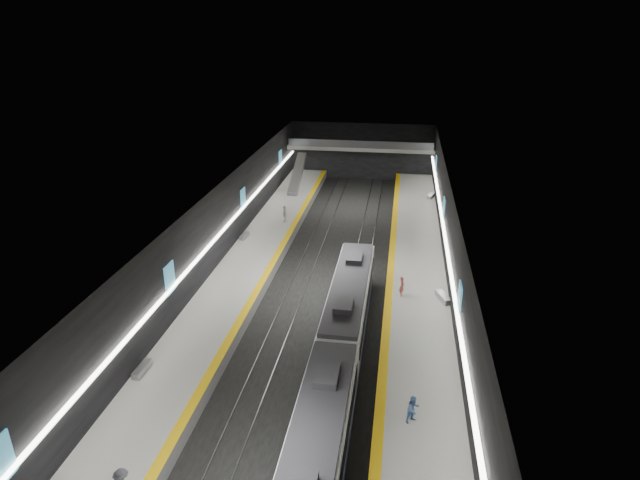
% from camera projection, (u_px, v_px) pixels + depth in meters
% --- Properties ---
extents(ground, '(70.00, 70.00, 0.00)m').
position_uv_depth(ground, '(326.00, 292.00, 45.07)').
color(ground, black).
rests_on(ground, ground).
extents(ceiling, '(20.00, 70.00, 0.04)m').
position_uv_depth(ceiling, '(326.00, 202.00, 42.00)').
color(ceiling, beige).
rests_on(ceiling, wall_left).
extents(wall_left, '(0.04, 70.00, 8.00)m').
position_uv_depth(wall_left, '(209.00, 242.00, 44.96)').
color(wall_left, black).
rests_on(wall_left, ground).
extents(wall_right, '(0.04, 70.00, 8.00)m').
position_uv_depth(wall_right, '(451.00, 257.00, 42.11)').
color(wall_right, black).
rests_on(wall_right, ground).
extents(wall_back, '(20.00, 0.04, 8.00)m').
position_uv_depth(wall_back, '(362.00, 151.00, 75.47)').
color(wall_back, black).
rests_on(wall_back, ground).
extents(platform_left, '(5.00, 70.00, 1.00)m').
position_uv_depth(platform_left, '(240.00, 281.00, 45.94)').
color(platform_left, slate).
rests_on(platform_left, ground).
extents(tile_surface_left, '(5.00, 70.00, 0.02)m').
position_uv_depth(tile_surface_left, '(239.00, 275.00, 45.75)').
color(tile_surface_left, '#ABABA6').
rests_on(tile_surface_left, platform_left).
extents(tactile_strip_left, '(0.60, 70.00, 0.02)m').
position_uv_depth(tactile_strip_left, '(264.00, 277.00, 45.43)').
color(tactile_strip_left, yellow).
rests_on(tactile_strip_left, platform_left).
extents(platform_right, '(5.00, 70.00, 1.00)m').
position_uv_depth(platform_right, '(416.00, 294.00, 43.80)').
color(platform_right, slate).
rests_on(platform_right, ground).
extents(tile_surface_right, '(5.00, 70.00, 0.02)m').
position_uv_depth(tile_surface_right, '(417.00, 288.00, 43.61)').
color(tile_surface_right, '#ABABA6').
rests_on(tile_surface_right, platform_right).
extents(tactile_strip_right, '(0.60, 70.00, 0.02)m').
position_uv_depth(tactile_strip_right, '(390.00, 286.00, 43.92)').
color(tactile_strip_right, yellow).
rests_on(tactile_strip_right, platform_right).
extents(rails, '(6.52, 70.00, 0.12)m').
position_uv_depth(rails, '(326.00, 292.00, 45.04)').
color(rails, gray).
rests_on(rails, ground).
extents(train, '(2.69, 30.04, 3.60)m').
position_uv_depth(train, '(336.00, 364.00, 32.02)').
color(train, '#0E1133').
rests_on(train, ground).
extents(ad_posters, '(19.94, 53.50, 2.20)m').
position_uv_depth(ad_posters, '(328.00, 239.00, 44.25)').
color(ad_posters, teal).
rests_on(ad_posters, wall_left).
extents(cove_light_left, '(0.25, 68.60, 0.12)m').
position_uv_depth(cove_light_left, '(211.00, 244.00, 45.01)').
color(cove_light_left, white).
rests_on(cove_light_left, wall_left).
extents(cove_light_right, '(0.25, 68.60, 0.12)m').
position_uv_depth(cove_light_right, '(449.00, 259.00, 42.21)').
color(cove_light_right, white).
rests_on(cove_light_right, wall_right).
extents(mezzanine_bridge, '(20.00, 3.00, 1.50)m').
position_uv_depth(mezzanine_bridge, '(361.00, 147.00, 73.19)').
color(mezzanine_bridge, gray).
rests_on(mezzanine_bridge, wall_left).
extents(escalator, '(1.20, 7.50, 3.92)m').
position_uv_depth(escalator, '(297.00, 174.00, 68.75)').
color(escalator, '#99999E').
rests_on(escalator, platform_left).
extents(bench_left_near, '(0.56, 1.80, 0.44)m').
position_uv_depth(bench_left_near, '(142.00, 369.00, 33.16)').
color(bench_left_near, '#99999E').
rests_on(bench_left_near, platform_left).
extents(bench_left_far, '(0.64, 1.70, 0.41)m').
position_uv_depth(bench_left_far, '(244.00, 236.00, 53.53)').
color(bench_left_far, '#99999E').
rests_on(bench_left_far, platform_left).
extents(bench_right_near, '(1.23, 2.02, 0.48)m').
position_uv_depth(bench_right_near, '(443.00, 297.00, 41.68)').
color(bench_right_near, '#99999E').
rests_on(bench_right_near, platform_right).
extents(bench_right_far, '(0.98, 1.81, 0.43)m').
position_uv_depth(bench_right_far, '(431.00, 196.00, 65.61)').
color(bench_right_far, '#99999E').
rests_on(bench_right_far, platform_right).
extents(passenger_right_a, '(0.41, 0.61, 1.64)m').
position_uv_depth(passenger_right_a, '(402.00, 286.00, 42.12)').
color(passenger_right_a, '#AB4A3F').
rests_on(passenger_right_a, platform_right).
extents(passenger_right_b, '(1.01, 1.00, 1.64)m').
position_uv_depth(passenger_right_b, '(413.00, 409.00, 28.85)').
color(passenger_right_b, '#5378B4').
rests_on(passenger_right_b, platform_right).
extents(passenger_left_a, '(0.45, 1.07, 1.82)m').
position_uv_depth(passenger_left_a, '(285.00, 214.00, 57.49)').
color(passenger_left_a, beige).
rests_on(passenger_left_a, platform_left).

